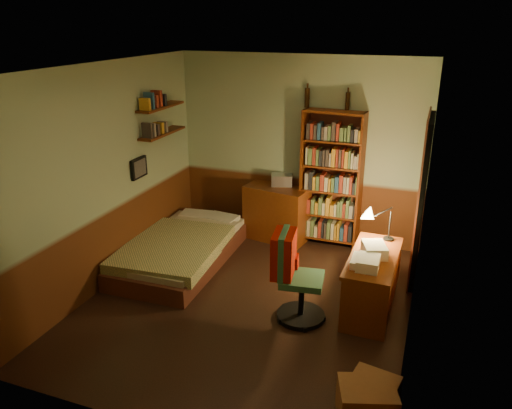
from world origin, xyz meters
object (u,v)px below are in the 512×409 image
(bed, at_px, (181,241))
(dresser, at_px, (276,213))
(mini_stereo, at_px, (282,180))
(desk_lamp, at_px, (391,215))
(bookshelf, at_px, (331,180))
(desk, at_px, (372,282))
(cardboard_box_b, at_px, (374,393))
(office_chair, at_px, (302,276))
(cardboard_box_a, at_px, (366,404))

(bed, height_order, dresser, dresser)
(mini_stereo, bearing_deg, desk_lamp, -50.04)
(bookshelf, bearing_deg, mini_stereo, -177.85)
(desk, xyz_separation_m, cardboard_box_b, (0.25, -1.53, -0.19))
(desk_lamp, distance_m, cardboard_box_b, 2.17)
(mini_stereo, height_order, office_chair, office_chair)
(desk, xyz_separation_m, desk_lamp, (0.10, 0.48, 0.62))
(dresser, bearing_deg, office_chair, -54.59)
(bed, height_order, desk_lamp, desk_lamp)
(desk, distance_m, desk_lamp, 0.79)
(cardboard_box_a, height_order, cardboard_box_b, cardboard_box_a)
(cardboard_box_a, bearing_deg, bed, 143.97)
(desk_lamp, height_order, cardboard_box_a, desk_lamp)
(mini_stereo, bearing_deg, desk, -62.26)
(bookshelf, relative_size, cardboard_box_b, 5.01)
(mini_stereo, xyz_separation_m, bookshelf, (0.72, -0.04, 0.08))
(dresser, height_order, cardboard_box_a, dresser)
(mini_stereo, height_order, desk_lamp, desk_lamp)
(bed, relative_size, dresser, 2.29)
(bed, bearing_deg, cardboard_box_a, -37.23)
(dresser, height_order, bookshelf, bookshelf)
(desk, bearing_deg, cardboard_box_a, -81.99)
(bookshelf, xyz_separation_m, cardboard_box_a, (1.02, -3.20, -0.79))
(desk, distance_m, cardboard_box_a, 1.73)
(bed, distance_m, mini_stereo, 1.70)
(bed, xyz_separation_m, mini_stereo, (0.98, 1.26, 0.57))
(desk_lamp, bearing_deg, cardboard_box_b, -108.32)
(bed, xyz_separation_m, cardboard_box_a, (2.72, -1.98, -0.14))
(desk, distance_m, office_chair, 0.84)
(bookshelf, bearing_deg, desk_lamp, -42.77)
(dresser, distance_m, cardboard_box_a, 3.59)
(bookshelf, bearing_deg, bed, -138.90)
(mini_stereo, relative_size, bookshelf, 0.15)
(desk_lamp, bearing_deg, desk, -123.99)
(bookshelf, height_order, office_chair, bookshelf)
(dresser, xyz_separation_m, cardboard_box_a, (1.77, -3.11, -0.23))
(desk, height_order, cardboard_box_a, desk)
(bookshelf, height_order, desk_lamp, bookshelf)
(desk, height_order, office_chair, office_chair)
(bookshelf, relative_size, office_chair, 1.86)
(dresser, relative_size, desk_lamp, 1.46)
(desk, height_order, desk_lamp, desk_lamp)
(bookshelf, bearing_deg, cardboard_box_b, -65.43)
(desk, bearing_deg, dresser, 138.95)
(mini_stereo, bearing_deg, dresser, -121.33)
(bookshelf, relative_size, desk, 1.60)
(desk, bearing_deg, desk_lamp, 79.50)
(bed, bearing_deg, desk_lamp, 3.58)
(desk, bearing_deg, office_chair, -143.58)
(bed, relative_size, desk_lamp, 3.36)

